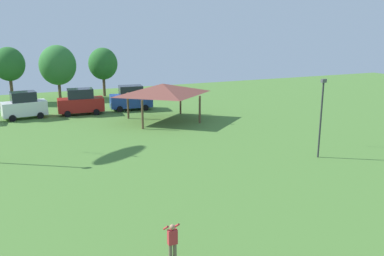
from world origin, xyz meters
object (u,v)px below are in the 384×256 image
Objects in this scene: parked_car_rightmost_in_row at (131,98)px; treeline_tree_5 at (103,64)px; person_standing_near_foreground at (172,241)px; light_post_1 at (321,113)px; parked_car_third_from_left at (81,102)px; park_pavilion at (163,89)px; treeline_tree_4 at (58,65)px; parked_car_second_from_left at (24,106)px; treeline_tree_3 at (9,64)px.

treeline_tree_5 reaches higher than parked_car_rightmost_in_row.
light_post_1 reaches higher than person_standing_near_foreground.
parked_car_third_from_left is 0.65× the size of park_pavilion.
park_pavilion is 16.98m from treeline_tree_5.
parked_car_rightmost_in_row is at bearing 101.14° from park_pavilion.
treeline_tree_4 reaches higher than light_post_1.
parked_car_third_from_left is 0.87× the size of light_post_1.
parked_car_third_from_left is 11.92m from treeline_tree_5.
person_standing_near_foreground is 29.40m from parked_car_third_from_left.
treeline_tree_4 is (4.57, 10.35, 2.94)m from parked_car_second_from_left.
parked_car_rightmost_in_row is (10.81, -0.12, -0.00)m from parked_car_second_from_left.
treeline_tree_3 is at bearing 126.75° from parked_car_third_from_left.
parked_car_third_from_left reaches higher than parked_car_second_from_left.
park_pavilion is at bearing -83.42° from treeline_tree_5.
parked_car_rightmost_in_row is 0.70× the size of treeline_tree_4.
park_pavilion reaches higher than person_standing_near_foreground.
treeline_tree_4 is (0.67, 40.05, 3.32)m from person_standing_near_foreground.
parked_car_third_from_left reaches higher than parked_car_rightmost_in_row.
parked_car_third_from_left is at bearing 136.73° from park_pavilion.
person_standing_near_foreground is 0.38× the size of parked_car_second_from_left.
light_post_1 is 36.66m from treeline_tree_3.
parked_car_second_from_left is at bearing 151.26° from park_pavilion.
person_standing_near_foreground is at bearing -96.42° from parked_car_rightmost_in_row.
treeline_tree_3 is at bearing 88.91° from parked_car_second_from_left.
parked_car_rightmost_in_row is 6.88m from park_pavilion.
parked_car_third_from_left is at bearing -114.26° from treeline_tree_5.
park_pavilion is 16.20m from light_post_1.
parked_car_second_from_left is 0.93× the size of parked_car_rightmost_in_row.
parked_car_third_from_left is at bearing 120.25° from light_post_1.
treeline_tree_4 is at bearing 98.85° from parked_car_third_from_left.
parked_car_third_from_left is 9.36m from park_pavilion.
treeline_tree_4 is at bearing 51.90° from person_standing_near_foreground.
treeline_tree_4 reaches higher than parked_car_second_from_left.
light_post_1 is at bearing -55.37° from parked_car_third_from_left.
park_pavilion is at bearing -38.89° from parked_car_third_from_left.
treeline_tree_5 reaches higher than light_post_1.
parked_car_second_from_left is 0.79× the size of light_post_1.
park_pavilion is 1.33× the size of light_post_1.
person_standing_near_foreground is 30.38m from parked_car_rightmost_in_row.
treeline_tree_5 is (-0.66, 10.32, 2.92)m from parked_car_rightmost_in_row.
park_pavilion is at bearing -66.10° from treeline_tree_4.
treeline_tree_5 is at bearing 38.53° from parked_car_second_from_left.
parked_car_rightmost_in_row is at bearing 6.72° from parked_car_third_from_left.
treeline_tree_4 reaches higher than treeline_tree_3.
treeline_tree_5 reaches higher than parked_car_second_from_left.
treeline_tree_4 is (-6.24, 10.47, 2.94)m from parked_car_rightmost_in_row.
light_post_1 reaches higher than parked_car_third_from_left.
parked_car_third_from_left is 0.70× the size of treeline_tree_4.
parked_car_rightmost_in_row is 22.85m from light_post_1.
treeline_tree_4 is (5.50, 0.69, -0.37)m from treeline_tree_3.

